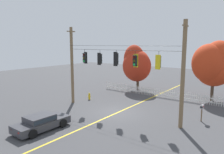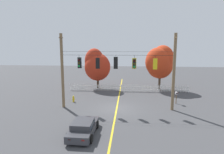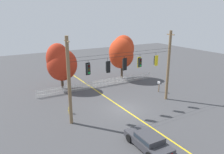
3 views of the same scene
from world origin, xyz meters
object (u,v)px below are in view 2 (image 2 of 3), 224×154
(parked_car, at_px, (83,127))
(traffic_signal_westbound_side, at_px, (155,64))
(autumn_maple_mid, at_px, (160,62))
(roadside_mailbox, at_px, (176,94))
(traffic_signal_eastbound_side, at_px, (116,63))
(traffic_signal_southbound_primary, at_px, (134,64))
(traffic_signal_northbound_secondary, at_px, (98,63))
(autumn_maple_near_fence, at_px, (97,65))
(fire_hydrant, at_px, (73,99))
(traffic_signal_northbound_primary, at_px, (79,63))

(parked_car, bearing_deg, traffic_signal_westbound_side, 46.97)
(autumn_maple_mid, relative_size, parked_car, 1.61)
(traffic_signal_westbound_side, xyz_separation_m, roadside_mailbox, (2.88, 2.31, -3.75))
(traffic_signal_eastbound_side, height_order, autumn_maple_mid, autumn_maple_mid)
(parked_car, xyz_separation_m, roadside_mailbox, (9.03, 8.90, 0.55))
(parked_car, distance_m, roadside_mailbox, 12.69)
(parked_car, relative_size, roadside_mailbox, 2.93)
(autumn_maple_mid, bearing_deg, traffic_signal_southbound_primary, -112.58)
(traffic_signal_northbound_secondary, relative_size, parked_car, 0.34)
(traffic_signal_westbound_side, bearing_deg, parked_car, -133.03)
(traffic_signal_eastbound_side, bearing_deg, traffic_signal_northbound_secondary, 179.97)
(autumn_maple_near_fence, height_order, fire_hydrant, autumn_maple_near_fence)
(traffic_signal_northbound_secondary, bearing_deg, traffic_signal_northbound_primary, 179.47)
(traffic_signal_northbound_secondary, relative_size, fire_hydrant, 1.86)
(autumn_maple_mid, bearing_deg, traffic_signal_westbound_side, -101.31)
(traffic_signal_northbound_secondary, xyz_separation_m, autumn_maple_mid, (7.94, 9.91, -0.80))
(autumn_maple_mid, relative_size, roadside_mailbox, 4.72)
(traffic_signal_northbound_primary, distance_m, traffic_signal_eastbound_side, 3.90)
(traffic_signal_northbound_secondary, height_order, traffic_signal_eastbound_side, same)
(autumn_maple_near_fence, height_order, parked_car, autumn_maple_near_fence)
(traffic_signal_eastbound_side, height_order, traffic_signal_southbound_primary, same)
(fire_hydrant, distance_m, roadside_mailbox, 12.20)
(autumn_maple_mid, height_order, roadside_mailbox, autumn_maple_mid)
(traffic_signal_northbound_primary, height_order, traffic_signal_westbound_side, same)
(traffic_signal_westbound_side, height_order, fire_hydrant, traffic_signal_westbound_side)
(traffic_signal_northbound_secondary, bearing_deg, fire_hydrant, 148.85)
(traffic_signal_eastbound_side, bearing_deg, traffic_signal_northbound_primary, 179.71)
(traffic_signal_northbound_primary, height_order, parked_car, traffic_signal_northbound_primary)
(parked_car, bearing_deg, traffic_signal_eastbound_side, 72.41)
(traffic_signal_southbound_primary, bearing_deg, traffic_signal_eastbound_side, -179.43)
(traffic_signal_westbound_side, bearing_deg, traffic_signal_southbound_primary, 179.51)
(traffic_signal_northbound_primary, bearing_deg, traffic_signal_northbound_secondary, -0.53)
(traffic_signal_eastbound_side, relative_size, roadside_mailbox, 1.01)
(traffic_signal_westbound_side, distance_m, autumn_maple_mid, 10.13)
(traffic_signal_northbound_secondary, bearing_deg, autumn_maple_mid, 51.29)
(roadside_mailbox, bearing_deg, traffic_signal_northbound_secondary, -165.36)
(autumn_maple_mid, xyz_separation_m, roadside_mailbox, (0.90, -7.60, -2.96))
(autumn_maple_mid, bearing_deg, roadside_mailbox, -83.24)
(parked_car, bearing_deg, autumn_maple_near_fence, 95.18)
(fire_hydrant, xyz_separation_m, roadside_mailbox, (12.17, 0.29, 0.78))
(traffic_signal_northbound_primary, height_order, roadside_mailbox, traffic_signal_northbound_primary)
(autumn_maple_near_fence, height_order, roadside_mailbox, autumn_maple_near_fence)
(traffic_signal_westbound_side, height_order, autumn_maple_mid, autumn_maple_mid)
(fire_hydrant, bearing_deg, traffic_signal_eastbound_side, -21.08)
(traffic_signal_northbound_primary, relative_size, autumn_maple_near_fence, 0.23)
(traffic_signal_southbound_primary, height_order, roadside_mailbox, traffic_signal_southbound_primary)
(traffic_signal_eastbound_side, xyz_separation_m, roadside_mailbox, (6.94, 2.31, -3.82))
(traffic_signal_northbound_primary, xyz_separation_m, traffic_signal_southbound_primary, (5.83, -0.00, -0.02))
(traffic_signal_southbound_primary, bearing_deg, roadside_mailbox, 24.56)
(traffic_signal_northbound_secondary, relative_size, traffic_signal_eastbound_side, 1.00)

